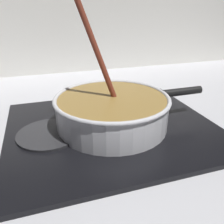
# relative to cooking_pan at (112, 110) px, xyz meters

# --- Properties ---
(ground) EXTENTS (2.40, 1.60, 0.04)m
(ground) POSITION_rel_cooking_pan_xyz_m (-0.04, -0.14, -0.08)
(ground) COLOR #B7B7BC
(backsplash_wall) EXTENTS (2.40, 0.02, 0.55)m
(backsplash_wall) POSITION_rel_cooking_pan_xyz_m (-0.04, 0.65, 0.22)
(backsplash_wall) COLOR silver
(backsplash_wall) RESTS_ON ground
(hob_plate) EXTENTS (0.56, 0.48, 0.01)m
(hob_plate) POSITION_rel_cooking_pan_xyz_m (-0.00, -0.00, -0.05)
(hob_plate) COLOR black
(hob_plate) RESTS_ON ground
(burner_ring) EXTENTS (0.20, 0.20, 0.01)m
(burner_ring) POSITION_rel_cooking_pan_xyz_m (-0.00, -0.00, -0.04)
(burner_ring) COLOR #592D0C
(burner_ring) RESTS_ON hob_plate
(spare_burner) EXTENTS (0.16, 0.16, 0.01)m
(spare_burner) POSITION_rel_cooking_pan_xyz_m (-0.17, -0.00, -0.04)
(spare_burner) COLOR #262628
(spare_burner) RESTS_ON hob_plate
(cooking_pan) EXTENTS (0.43, 0.31, 0.33)m
(cooking_pan) POSITION_rel_cooking_pan_xyz_m (0.00, 0.00, 0.00)
(cooking_pan) COLOR silver
(cooking_pan) RESTS_ON hob_plate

